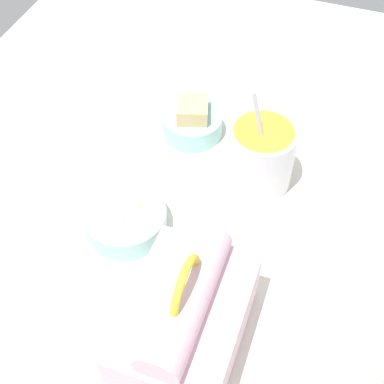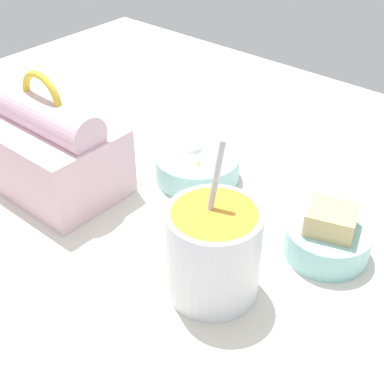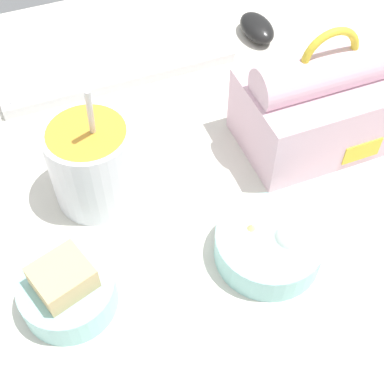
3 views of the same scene
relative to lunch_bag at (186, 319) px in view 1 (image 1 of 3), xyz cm
name	(u,v)px [view 1 (image 1 of 3)]	position (x,y,z in cm)	size (l,w,h in cm)	color
desk_surface	(188,220)	(-19.80, -6.95, -7.45)	(140.00, 110.00, 2.00)	silver
lunch_bag	(186,319)	(0.00, 0.00, 0.00)	(20.09, 14.12, 18.39)	beige
soup_cup	(261,156)	(-30.93, 1.43, -0.50)	(10.77, 10.77, 19.11)	silver
bento_bowl_sandwich	(192,122)	(-38.09, -12.72, -3.80)	(10.71, 10.71, 7.11)	#93D1CC
bento_bowl_snacks	(125,219)	(-14.59, -15.27, -4.26)	(12.84, 12.84, 5.51)	#93D1CC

